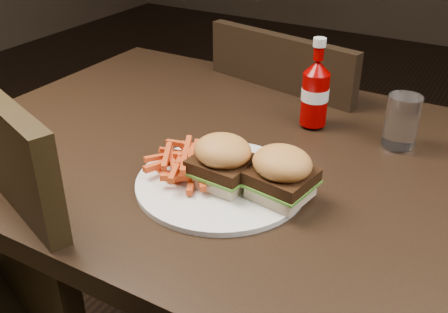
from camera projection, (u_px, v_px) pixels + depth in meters
The scene contains 8 objects.
dining_table at pixel (257, 163), 0.97m from camera, with size 1.20×0.80×0.04m, color black.
chair_far at pixel (312, 173), 1.53m from camera, with size 0.42×0.42×0.04m, color black.
plate at pixel (221, 183), 0.87m from camera, with size 0.28×0.28×0.01m, color white.
sandwich_half_a at pixel (223, 177), 0.85m from camera, with size 0.08×0.08×0.02m, color beige.
sandwich_half_b at pixel (280, 190), 0.82m from camera, with size 0.08×0.08×0.02m, color beige.
fries_pile at pixel (194, 159), 0.88m from camera, with size 0.13×0.13×0.05m, color #D45F2C, non-canonical shape.
ketchup_bottle at pixel (315, 99), 1.04m from camera, with size 0.05×0.05×0.11m, color #880000.
tumbler at pixel (402, 121), 0.96m from camera, with size 0.06×0.06×0.10m, color white.
Camera 1 is at (0.37, -0.76, 1.22)m, focal length 42.00 mm.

